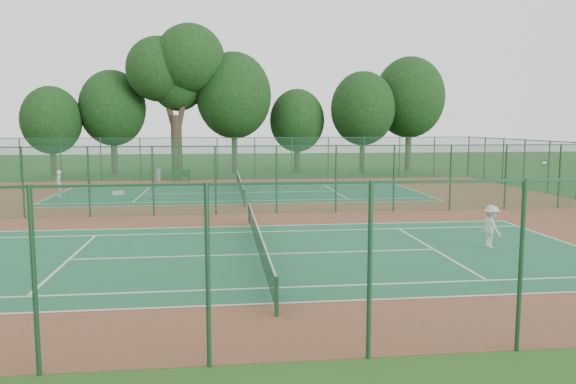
% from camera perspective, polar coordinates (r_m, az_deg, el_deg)
% --- Properties ---
extents(ground, '(120.00, 120.00, 0.00)m').
position_cam_1_polar(ground, '(28.63, -4.23, -2.26)').
color(ground, '#214816').
rests_on(ground, ground).
extents(red_pad, '(40.00, 36.00, 0.01)m').
position_cam_1_polar(red_pad, '(28.62, -4.23, -2.25)').
color(red_pad, brown).
rests_on(red_pad, ground).
extents(court_near, '(23.77, 10.97, 0.01)m').
position_cam_1_polar(court_near, '(19.80, -3.01, -6.34)').
color(court_near, '#1E603D').
rests_on(court_near, red_pad).
extents(court_far, '(23.77, 10.97, 0.01)m').
position_cam_1_polar(court_far, '(37.53, -4.87, -0.07)').
color(court_far, '#1C5A3F').
rests_on(court_far, red_pad).
extents(fence_north, '(40.00, 0.09, 3.50)m').
position_cam_1_polar(fence_north, '(46.33, -5.28, 3.42)').
color(fence_north, '#174529').
rests_on(fence_north, ground).
extents(fence_south, '(40.00, 0.09, 3.50)m').
position_cam_1_polar(fence_south, '(10.68, 0.22, -8.22)').
color(fence_south, '#164424').
rests_on(fence_south, ground).
extents(fence_divider, '(40.00, 0.09, 3.50)m').
position_cam_1_polar(fence_divider, '(28.40, -4.26, 1.25)').
color(fence_divider, '#164425').
rests_on(fence_divider, ground).
extents(tennis_net_near, '(0.10, 12.90, 0.97)m').
position_cam_1_polar(tennis_net_near, '(19.69, -3.02, -4.84)').
color(tennis_net_near, '#13341F').
rests_on(tennis_net_near, ground).
extents(tennis_net_far, '(0.10, 12.90, 0.97)m').
position_cam_1_polar(tennis_net_far, '(37.47, -4.87, 0.74)').
color(tennis_net_far, '#123219').
rests_on(tennis_net_far, ground).
extents(player_near, '(0.69, 1.08, 1.59)m').
position_cam_1_polar(player_near, '(21.92, 19.95, -3.33)').
color(player_near, silver).
rests_on(player_near, court_near).
extents(player_far, '(0.62, 0.72, 1.66)m').
position_cam_1_polar(player_far, '(38.01, -22.25, 0.80)').
color(player_far, silver).
rests_on(player_far, court_far).
extents(trash_bin, '(0.56, 0.56, 1.00)m').
position_cam_1_polar(trash_bin, '(46.24, -13.09, 1.71)').
color(trash_bin, slate).
rests_on(trash_bin, red_pad).
extents(bench, '(1.56, 0.57, 0.94)m').
position_cam_1_polar(bench, '(45.62, -10.81, 1.68)').
color(bench, '#123417').
rests_on(bench, red_pad).
extents(kit_bag, '(0.79, 0.56, 0.28)m').
position_cam_1_polar(kit_bag, '(37.76, -16.87, -0.09)').
color(kit_bag, silver).
rests_on(kit_bag, red_pad).
extents(stray_ball_a, '(0.07, 0.07, 0.07)m').
position_cam_1_polar(stray_ball_a, '(27.84, -4.86, -2.44)').
color(stray_ball_a, '#E4F138').
rests_on(stray_ball_a, red_pad).
extents(stray_ball_b, '(0.06, 0.06, 0.06)m').
position_cam_1_polar(stray_ball_b, '(29.82, 11.31, -1.93)').
color(stray_ball_b, gold).
rests_on(stray_ball_b, red_pad).
extents(stray_ball_c, '(0.07, 0.07, 0.07)m').
position_cam_1_polar(stray_ball_c, '(28.13, -4.11, -2.33)').
color(stray_ball_c, yellow).
rests_on(stray_ball_c, red_pad).
extents(big_tree, '(8.67, 6.34, 13.31)m').
position_cam_1_polar(big_tree, '(51.57, -11.30, 12.19)').
color(big_tree, '#31251B').
rests_on(big_tree, ground).
extents(evergreen_row, '(39.00, 5.00, 12.00)m').
position_cam_1_polar(evergreen_row, '(52.71, -4.91, 1.92)').
color(evergreen_row, black).
rests_on(evergreen_row, ground).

